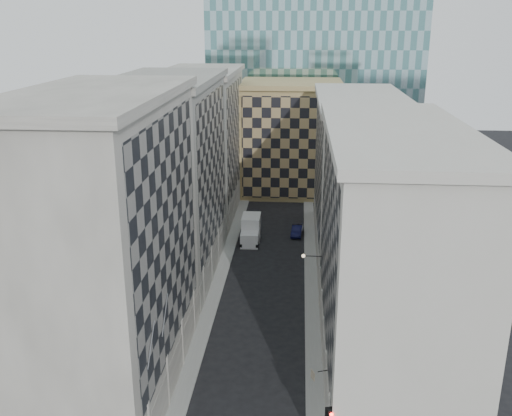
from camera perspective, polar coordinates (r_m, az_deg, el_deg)
The scene contains 14 objects.
sidewalk_west at distance 65.24m, azimuth -3.79°, elevation -7.45°, with size 1.50×100.00×0.15m, color gray.
sidewalk_east at distance 64.67m, azimuth 5.55°, elevation -7.74°, with size 1.50×100.00×0.15m, color gray.
bldg_left_a at distance 44.86m, azimuth -14.68°, elevation -3.93°, with size 10.80×22.80×23.70m.
bldg_left_b at distance 65.09m, azimuth -8.54°, elevation 2.90°, with size 10.80×22.80×22.70m.
bldg_left_c at distance 86.20m, azimuth -5.34°, elevation 6.44°, with size 10.80×22.80×21.70m.
bldg_right_a at distance 47.34m, azimuth 13.05°, elevation -4.58°, with size 10.80×26.80×20.70m.
bldg_right_b at distance 72.93m, azimuth 10.08°, elevation 3.28°, with size 10.80×28.80×19.70m.
tan_block at distance 97.92m, azimuth 3.46°, elevation 7.07°, with size 16.80×14.80×18.80m.
church_tower at distance 110.25m, azimuth 2.70°, elevation 17.49°, with size 7.20×7.20×51.50m.
flagpoles_left at distance 40.83m, azimuth -9.74°, elevation -11.84°, with size 0.10×6.33×2.33m.
bracket_lamp at distance 56.66m, azimuth 4.94°, elevation -4.80°, with size 1.98×0.36×0.36m.
box_truck at distance 76.78m, azimuth -0.52°, elevation -2.27°, with size 2.47×5.99×3.28m.
dark_car at distance 79.16m, azimuth 4.12°, elevation -2.26°, with size 1.42×4.08×1.34m, color #0E0F33.
shop_sign at distance 43.30m, azimuth 5.79°, elevation -16.25°, with size 1.21×0.65×0.75m.
Camera 1 is at (3.51, -28.18, 28.26)m, focal length 40.00 mm.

